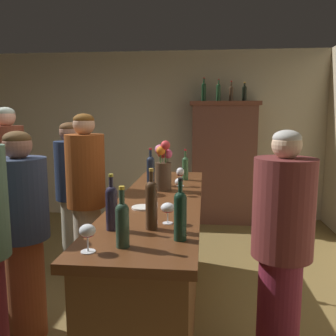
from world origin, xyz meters
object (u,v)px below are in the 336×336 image
(wine_bottle_chardonnay, at_px, (112,206))
(display_bottle_midright, at_px, (244,93))
(bar_counter, at_px, (160,260))
(display_cabinet, at_px, (224,161))
(patron_in_grey, at_px, (23,228))
(wine_bottle_syrah, at_px, (151,169))
(wine_glass_spare, at_px, (179,183))
(wine_bottle_pinot, at_px, (151,203))
(display_bottle_center, at_px, (231,93))
(flower_arrangement, at_px, (163,166))
(wine_glass_front, at_px, (168,209))
(patron_by_cabinet, at_px, (87,201))
(display_bottle_left, at_px, (204,91))
(patron_tall, at_px, (10,185))
(display_bottle_midleft, at_px, (218,92))
(wine_glass_rear, at_px, (180,173))
(patron_redhead, at_px, (72,191))
(wine_bottle_riesling, at_px, (122,222))
(wine_glass_mid, at_px, (87,232))
(bartender, at_px, (282,246))
(wine_bottle_rose, at_px, (185,167))
(cheese_plate, at_px, (143,208))
(wine_bottle_malbec, at_px, (180,213))

(wine_bottle_chardonnay, height_order, display_bottle_midright, display_bottle_midright)
(wine_bottle_chardonnay, bearing_deg, bar_counter, 77.77)
(display_cabinet, height_order, patron_in_grey, display_cabinet)
(wine_bottle_syrah, height_order, wine_glass_spare, wine_bottle_syrah)
(wine_bottle_pinot, relative_size, display_bottle_center, 1.15)
(wine_bottle_chardonnay, relative_size, wine_glass_spare, 2.26)
(flower_arrangement, bearing_deg, wine_glass_front, -81.82)
(bar_counter, distance_m, patron_by_cabinet, 0.82)
(wine_glass_front, xyz_separation_m, display_bottle_left, (0.19, 3.40, 0.89))
(patron_tall, bearing_deg, patron_by_cabinet, -8.72)
(wine_glass_front, relative_size, display_bottle_center, 0.42)
(wine_glass_front, relative_size, patron_tall, 0.07)
(flower_arrangement, bearing_deg, display_bottle_midleft, 77.82)
(wine_glass_rear, xyz_separation_m, display_bottle_midright, (0.79, 2.30, 0.83))
(display_bottle_midleft, bearing_deg, patron_redhead, -128.73)
(wine_bottle_riesling, distance_m, wine_bottle_pinot, 0.30)
(wine_glass_spare, bearing_deg, wine_glass_mid, -105.74)
(bar_counter, xyz_separation_m, wine_glass_rear, (0.13, 0.47, 0.63))
(wine_bottle_syrah, xyz_separation_m, display_bottle_center, (0.87, 2.26, 0.81))
(wine_bottle_riesling, relative_size, wine_bottle_pinot, 0.87)
(wine_glass_spare, height_order, display_bottle_midleft, display_bottle_midleft)
(display_bottle_midright, bearing_deg, bartender, -91.57)
(wine_bottle_rose, bearing_deg, wine_glass_front, -91.08)
(wine_bottle_syrah, bearing_deg, wine_glass_rear, -8.39)
(cheese_plate, xyz_separation_m, patron_in_grey, (-0.89, 0.03, -0.19))
(display_bottle_midleft, bearing_deg, wine_glass_rear, -100.03)
(cheese_plate, height_order, display_bottle_midleft, display_bottle_midleft)
(bar_counter, height_order, display_bottle_left, display_bottle_left)
(wine_glass_front, bearing_deg, wine_bottle_rose, 88.92)
(display_cabinet, relative_size, wine_bottle_pinot, 5.38)
(wine_glass_rear, xyz_separation_m, patron_in_grey, (-1.10, -0.76, -0.30))
(patron_by_cabinet, bearing_deg, wine_glass_mid, -30.67)
(wine_glass_mid, height_order, patron_tall, patron_tall)
(bar_counter, height_order, display_cabinet, display_cabinet)
(display_bottle_center, bearing_deg, wine_bottle_rose, -105.82)
(wine_glass_front, height_order, wine_glass_rear, wine_glass_rear)
(wine_glass_mid, distance_m, patron_by_cabinet, 1.46)
(wine_bottle_malbec, distance_m, wine_glass_spare, 1.00)
(wine_bottle_rose, xyz_separation_m, patron_in_grey, (-1.12, -1.06, -0.31))
(wine_glass_spare, relative_size, display_bottle_left, 0.40)
(wine_bottle_rose, xyz_separation_m, wine_glass_spare, (-0.01, -0.68, -0.03))
(patron_redhead, bearing_deg, wine_bottle_rose, 35.70)
(wine_glass_rear, bearing_deg, display_bottle_center, 75.52)
(bar_counter, distance_m, bartender, 1.01)
(wine_bottle_pinot, relative_size, wine_bottle_malbec, 1.06)
(patron_in_grey, bearing_deg, wine_glass_rear, 11.21)
(display_cabinet, relative_size, flower_arrangement, 4.36)
(flower_arrangement, height_order, patron_tall, patron_tall)
(wine_glass_spare, bearing_deg, display_cabinet, 79.60)
(wine_bottle_syrah, relative_size, wine_glass_mid, 2.50)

